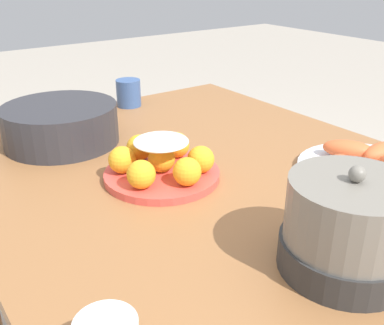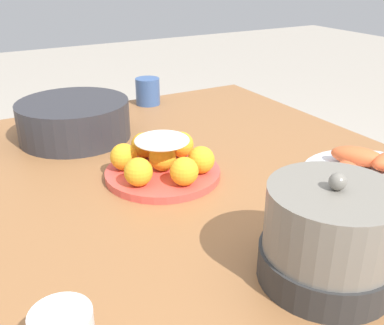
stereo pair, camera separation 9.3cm
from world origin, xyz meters
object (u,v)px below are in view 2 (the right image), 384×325
dining_table (221,223)px  serving_bowl (74,119)px  seafood_platter (374,173)px  cake_plate (162,162)px  warming_pot (329,236)px  cup_near (148,91)px

dining_table → serving_bowl: serving_bowl is taller
seafood_platter → serving_bowl: bearing=40.3°
cake_plate → serving_bowl: 0.33m
dining_table → seafood_platter: 0.34m
dining_table → cake_plate: bearing=46.9°
dining_table → warming_pot: warming_pot is taller
serving_bowl → warming_pot: size_ratio=1.45×
serving_bowl → seafood_platter: 0.73m
dining_table → warming_pot: bearing=174.0°
dining_table → seafood_platter: bearing=-118.0°
dining_table → serving_bowl: size_ratio=4.63×
serving_bowl → cup_near: 0.34m
cake_plate → serving_bowl: serving_bowl is taller
seafood_platter → cake_plate: bearing=57.7°
serving_bowl → seafood_platter: size_ratio=0.97×
dining_table → cake_plate: cake_plate is taller
dining_table → cup_near: size_ratio=15.68×
seafood_platter → warming_pot: bearing=119.8°
cake_plate → warming_pot: bearing=-171.8°
serving_bowl → cup_near: (0.18, -0.29, -0.01)m
serving_bowl → seafood_platter: bearing=-139.7°
cup_near → warming_pot: size_ratio=0.43×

